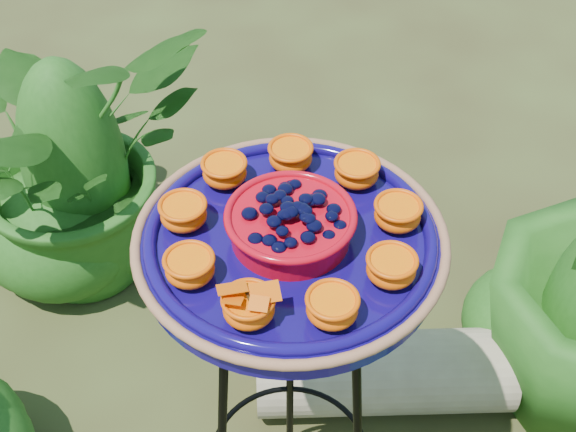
% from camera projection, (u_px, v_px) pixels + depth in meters
% --- Properties ---
extents(tripod_stand, '(0.38, 0.38, 0.90)m').
position_uv_depth(tripod_stand, '(290.00, 388.00, 1.47)').
color(tripod_stand, black).
rests_on(tripod_stand, ground).
extents(feeder_dish, '(0.53, 0.53, 0.11)m').
position_uv_depth(feeder_dish, '(290.00, 238.00, 1.20)').
color(feeder_dish, '#0F0754').
rests_on(feeder_dish, tripod_stand).
extents(driftwood_log, '(0.67, 0.34, 0.21)m').
position_uv_depth(driftwood_log, '(384.00, 372.00, 2.03)').
color(driftwood_log, tan).
rests_on(driftwood_log, ground).
extents(shrub_back_left, '(0.96, 0.97, 0.82)m').
position_uv_depth(shrub_back_left, '(72.00, 153.00, 2.18)').
color(shrub_back_left, '#1E5015').
rests_on(shrub_back_left, ground).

